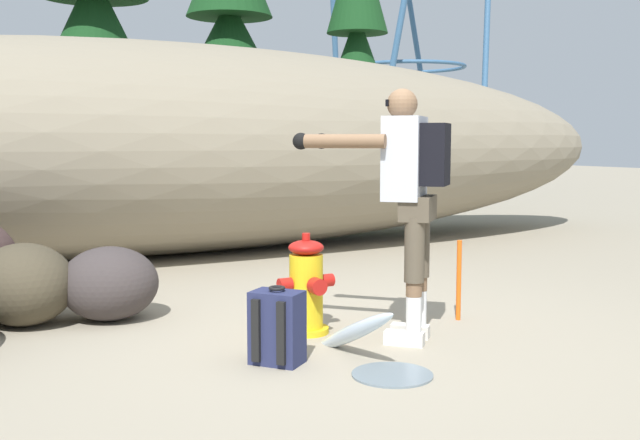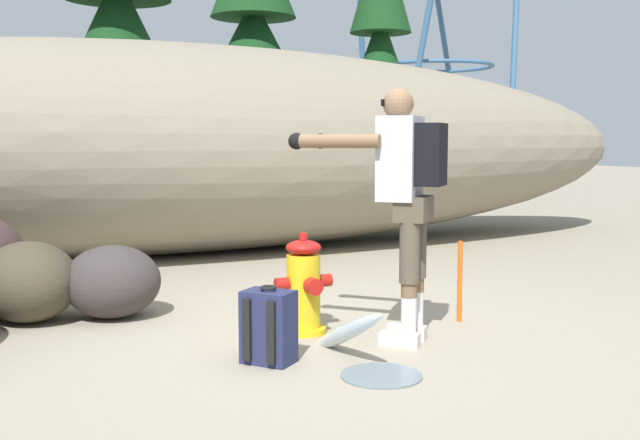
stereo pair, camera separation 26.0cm
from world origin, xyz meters
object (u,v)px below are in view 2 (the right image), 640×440
(spare_backpack, at_px, (269,327))
(boulder_small, at_px, (29,282))
(fire_hydrant, at_px, (304,288))
(boulder_outlier, at_px, (112,282))
(survey_stake, at_px, (460,281))
(utility_worker, at_px, (402,183))

(spare_backpack, relative_size, boulder_small, 0.61)
(fire_hydrant, bearing_deg, boulder_outlier, 137.45)
(fire_hydrant, xyz_separation_m, survey_stake, (1.18, -0.19, -0.02))
(fire_hydrant, height_order, boulder_small, fire_hydrant)
(utility_worker, bearing_deg, spare_backpack, 49.04)
(fire_hydrant, bearing_deg, survey_stake, -9.27)
(fire_hydrant, relative_size, spare_backpack, 1.49)
(fire_hydrant, bearing_deg, utility_worker, -45.61)
(boulder_outlier, bearing_deg, survey_stake, -28.00)
(spare_backpack, bearing_deg, survey_stake, -26.70)
(fire_hydrant, relative_size, survey_stake, 1.17)
(fire_hydrant, height_order, survey_stake, fire_hydrant)
(utility_worker, bearing_deg, survey_stake, -110.76)
(boulder_small, distance_m, boulder_outlier, 0.60)
(spare_backpack, relative_size, boulder_outlier, 0.65)
(spare_backpack, height_order, boulder_outlier, boulder_outlier)
(spare_backpack, relative_size, survey_stake, 0.78)
(spare_backpack, bearing_deg, utility_worker, -35.61)
(boulder_small, xyz_separation_m, boulder_outlier, (0.58, -0.14, -0.02))
(boulder_small, bearing_deg, boulder_outlier, -13.13)
(spare_backpack, height_order, boulder_small, boulder_small)
(fire_hydrant, xyz_separation_m, boulder_small, (-1.70, 1.16, -0.02))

